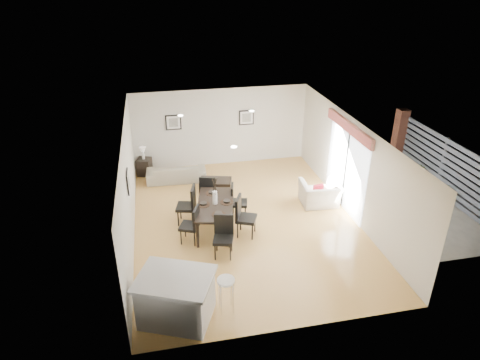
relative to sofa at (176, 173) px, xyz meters
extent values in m
plane|color=tan|center=(1.67, -2.95, -0.28)|extent=(8.00, 8.00, 0.00)
cube|color=silver|center=(1.67, 1.05, 1.07)|extent=(6.00, 0.04, 2.70)
cube|color=silver|center=(1.67, -6.95, 1.07)|extent=(6.00, 0.04, 2.70)
cube|color=silver|center=(-1.33, -2.95, 1.07)|extent=(0.04, 8.00, 2.70)
cube|color=silver|center=(4.67, -2.95, 1.07)|extent=(0.04, 8.00, 2.70)
cube|color=white|center=(1.67, -2.95, 2.42)|extent=(6.00, 8.00, 0.02)
imported|color=gray|center=(0.00, 0.00, 0.00)|extent=(1.95, 0.85, 0.56)
imported|color=beige|center=(4.01, -2.45, 0.08)|extent=(1.15, 1.02, 0.71)
imported|color=#3D5926|center=(7.44, -3.04, 0.06)|extent=(0.63, 0.55, 0.67)
imported|color=#3D5926|center=(7.57, -1.91, 0.05)|extent=(0.42, 0.42, 0.66)
cube|color=black|center=(0.82, -3.11, 0.46)|extent=(1.29, 2.00, 0.06)
cylinder|color=black|center=(0.25, -3.87, 0.07)|extent=(0.07, 0.07, 0.71)
cylinder|color=black|center=(0.61, -2.19, 0.07)|extent=(0.07, 0.07, 0.71)
cylinder|color=black|center=(1.03, -4.04, 0.07)|extent=(0.07, 0.07, 0.71)
cylinder|color=black|center=(1.39, -2.35, 0.07)|extent=(0.07, 0.07, 0.71)
cube|color=black|center=(0.08, -3.57, 0.17)|extent=(0.59, 0.59, 0.08)
cube|color=black|center=(0.26, -3.65, 0.46)|extent=(0.23, 0.44, 0.54)
cylinder|color=black|center=(-0.01, -3.34, -0.07)|extent=(0.04, 0.04, 0.41)
cylinder|color=black|center=(0.31, -3.48, -0.07)|extent=(0.04, 0.04, 0.41)
cylinder|color=black|center=(-0.15, -3.67, -0.07)|extent=(0.04, 0.04, 0.41)
cylinder|color=black|center=(0.18, -3.81, -0.07)|extent=(0.04, 0.04, 0.41)
cube|color=black|center=(0.08, -2.65, 0.21)|extent=(0.60, 0.60, 0.09)
cube|color=black|center=(0.29, -2.70, 0.52)|extent=(0.18, 0.49, 0.59)
cylinder|color=black|center=(-0.06, -2.42, -0.05)|extent=(0.04, 0.04, 0.45)
cylinder|color=black|center=(0.32, -2.51, -0.05)|extent=(0.04, 0.04, 0.45)
cylinder|color=black|center=(-0.15, -2.79, -0.05)|extent=(0.04, 0.04, 0.45)
cylinder|color=black|center=(0.22, -2.89, -0.05)|extent=(0.04, 0.04, 0.45)
cube|color=black|center=(1.56, -3.57, 0.21)|extent=(0.65, 0.65, 0.09)
cube|color=black|center=(1.36, -3.49, 0.53)|extent=(0.25, 0.48, 0.59)
cylinder|color=black|center=(1.66, -3.83, -0.05)|extent=(0.04, 0.04, 0.45)
cylinder|color=black|center=(1.30, -3.68, -0.05)|extent=(0.04, 0.04, 0.45)
cylinder|color=black|center=(1.81, -3.47, -0.05)|extent=(0.04, 0.04, 0.45)
cylinder|color=black|center=(1.46, -3.32, -0.05)|extent=(0.04, 0.04, 0.45)
cube|color=black|center=(1.56, -2.65, 0.16)|extent=(0.53, 0.53, 0.08)
cube|color=black|center=(1.37, -2.61, 0.44)|extent=(0.16, 0.44, 0.53)
cylinder|color=black|center=(1.69, -2.86, -0.08)|extent=(0.03, 0.03, 0.40)
cylinder|color=black|center=(1.35, -2.78, -0.08)|extent=(0.03, 0.03, 0.40)
cylinder|color=black|center=(1.77, -2.52, -0.08)|extent=(0.03, 0.03, 0.40)
cylinder|color=black|center=(1.43, -2.44, -0.08)|extent=(0.03, 0.03, 0.40)
cube|color=black|center=(0.82, -4.34, 0.19)|extent=(0.57, 0.57, 0.08)
cube|color=black|center=(0.87, -4.15, 0.49)|extent=(0.47, 0.18, 0.56)
cylinder|color=black|center=(0.60, -4.47, -0.06)|extent=(0.04, 0.04, 0.43)
cylinder|color=black|center=(0.69, -4.12, -0.06)|extent=(0.04, 0.04, 0.43)
cylinder|color=black|center=(0.95, -4.57, -0.06)|extent=(0.04, 0.04, 0.43)
cylinder|color=black|center=(1.05, -4.21, -0.06)|extent=(0.04, 0.04, 0.43)
cube|color=black|center=(0.82, -1.88, 0.18)|extent=(0.58, 0.58, 0.08)
cube|color=black|center=(0.76, -2.08, 0.48)|extent=(0.46, 0.19, 0.55)
cylinder|color=black|center=(1.05, -1.76, -0.07)|extent=(0.04, 0.04, 0.42)
cylinder|color=black|center=(0.94, -2.11, -0.07)|extent=(0.04, 0.04, 0.42)
cylinder|color=black|center=(0.70, -1.66, -0.07)|extent=(0.04, 0.04, 0.42)
cylinder|color=black|center=(0.59, -2.00, -0.07)|extent=(0.04, 0.04, 0.42)
cylinder|color=white|center=(0.82, -3.11, 0.67)|extent=(0.12, 0.12, 0.36)
cylinder|color=black|center=(1.13, -3.11, 0.50)|extent=(0.35, 0.35, 0.01)
cylinder|color=black|center=(1.13, -3.11, 0.53)|extent=(0.19, 0.19, 0.05)
cylinder|color=black|center=(0.82, -2.54, 0.50)|extent=(0.35, 0.35, 0.01)
cylinder|color=black|center=(0.82, -2.54, 0.53)|extent=(0.19, 0.19, 0.05)
cylinder|color=black|center=(0.51, -3.11, 0.50)|extent=(0.35, 0.35, 0.01)
cylinder|color=black|center=(0.51, -3.11, 0.53)|extent=(0.19, 0.19, 0.05)
cylinder|color=black|center=(0.82, -3.68, 0.50)|extent=(0.35, 0.35, 0.01)
cylinder|color=black|center=(0.82, -3.68, 0.53)|extent=(0.19, 0.19, 0.05)
cube|color=black|center=(1.15, -1.00, -0.09)|extent=(1.08, 0.81, 0.39)
cube|color=black|center=(-1.01, 0.65, 0.01)|extent=(0.55, 0.55, 0.58)
cylinder|color=white|center=(-1.01, 0.65, 0.39)|extent=(0.10, 0.10, 0.18)
cone|color=white|center=(-1.01, 0.65, 0.60)|extent=(0.22, 0.22, 0.24)
cube|color=maroon|center=(3.91, -2.55, 0.28)|extent=(0.31, 0.15, 0.30)
cube|color=silver|center=(-0.43, -6.18, 0.19)|extent=(1.61, 1.44, 0.94)
cube|color=#BCBCBE|center=(-0.43, -6.18, 0.70)|extent=(1.76, 1.58, 0.07)
cylinder|color=white|center=(0.56, -6.18, 0.49)|extent=(0.36, 0.36, 0.05)
cylinder|color=silver|center=(0.68, -6.05, 0.10)|extent=(0.03, 0.03, 0.77)
cylinder|color=silver|center=(0.44, -6.05, 0.10)|extent=(0.03, 0.03, 0.77)
cylinder|color=silver|center=(0.44, -6.30, 0.10)|extent=(0.03, 0.03, 0.77)
cylinder|color=silver|center=(0.68, -6.30, 0.10)|extent=(0.03, 0.03, 0.77)
cube|color=black|center=(0.07, 1.02, 1.37)|extent=(0.52, 0.03, 0.52)
cube|color=white|center=(0.07, 1.02, 1.37)|extent=(0.44, 0.04, 0.44)
cube|color=#5F5F5A|center=(0.07, 1.02, 1.37)|extent=(0.30, 0.04, 0.30)
cube|color=black|center=(2.57, 1.02, 1.37)|extent=(0.52, 0.03, 0.52)
cube|color=white|center=(2.57, 1.02, 1.37)|extent=(0.44, 0.04, 0.44)
cube|color=#5F5F5A|center=(2.57, 1.02, 1.37)|extent=(0.30, 0.04, 0.30)
cube|color=black|center=(-1.30, -3.15, 1.37)|extent=(0.03, 0.52, 0.52)
cube|color=white|center=(-1.30, -3.15, 1.37)|extent=(0.04, 0.44, 0.44)
cube|color=#5F5F5A|center=(-1.30, -3.15, 1.37)|extent=(0.04, 0.30, 0.30)
cube|color=white|center=(4.65, -2.65, 0.85)|extent=(0.02, 2.40, 2.25)
cube|color=black|center=(4.63, -2.65, 0.85)|extent=(0.03, 0.05, 2.25)
cube|color=black|center=(4.63, -2.65, 1.99)|extent=(0.03, 2.50, 0.05)
cube|color=maroon|center=(4.59, -2.65, 2.15)|extent=(0.10, 2.70, 0.28)
plane|color=gray|center=(6.67, -2.65, -0.28)|extent=(6.00, 6.00, 0.00)
cube|color=#303032|center=(7.87, -2.65, 0.62)|extent=(0.08, 5.50, 1.80)
cube|color=brown|center=(7.72, -0.25, 0.72)|extent=(0.35, 0.35, 2.00)
camera|label=1|loc=(-0.51, -12.74, 6.06)|focal=32.00mm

